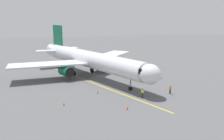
{
  "coord_description": "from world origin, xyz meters",
  "views": [
    {
      "loc": [
        8.51,
        51.22,
        13.9
      ],
      "look_at": [
        -1.75,
        6.53,
        3.0
      ],
      "focal_mm": 36.38,
      "sensor_mm": 36.0,
      "label": 1
    }
  ],
  "objects_px": {
    "safety_cone_nose_left": "(161,78)",
    "safety_cone_nose_right": "(98,92)",
    "ground_crew_marshaller": "(143,93)",
    "ground_crew_wing_walker": "(170,89)",
    "safety_cone_wing_port": "(64,104)",
    "safety_cone_wing_starboard": "(127,108)",
    "airplane": "(89,60)",
    "baggage_cart_near_nose": "(144,65)"
  },
  "relations": [
    {
      "from": "ground_crew_wing_walker",
      "to": "safety_cone_wing_port",
      "type": "bearing_deg",
      "value": 3.89
    },
    {
      "from": "ground_crew_wing_walker",
      "to": "safety_cone_wing_starboard",
      "type": "relative_size",
      "value": 3.11
    },
    {
      "from": "ground_crew_wing_walker",
      "to": "safety_cone_wing_port",
      "type": "distance_m",
      "value": 19.2
    },
    {
      "from": "safety_cone_nose_left",
      "to": "safety_cone_wing_port",
      "type": "bearing_deg",
      "value": 26.77
    },
    {
      "from": "safety_cone_nose_left",
      "to": "safety_cone_nose_right",
      "type": "bearing_deg",
      "value": 22.73
    },
    {
      "from": "baggage_cart_near_nose",
      "to": "ground_crew_wing_walker",
      "type": "bearing_deg",
      "value": 81.75
    },
    {
      "from": "airplane",
      "to": "safety_cone_nose_right",
      "type": "height_order",
      "value": "airplane"
    },
    {
      "from": "safety_cone_nose_left",
      "to": "baggage_cart_near_nose",
      "type": "bearing_deg",
      "value": -91.32
    },
    {
      "from": "ground_crew_marshaller",
      "to": "safety_cone_wing_port",
      "type": "bearing_deg",
      "value": 2.62
    },
    {
      "from": "ground_crew_marshaller",
      "to": "baggage_cart_near_nose",
      "type": "bearing_deg",
      "value": -111.56
    },
    {
      "from": "ground_crew_marshaller",
      "to": "ground_crew_wing_walker",
      "type": "relative_size",
      "value": 1.0
    },
    {
      "from": "airplane",
      "to": "ground_crew_marshaller",
      "type": "xyz_separation_m",
      "value": [
        -7.15,
        16.59,
        -3.12
      ]
    },
    {
      "from": "airplane",
      "to": "safety_cone_nose_left",
      "type": "relative_size",
      "value": 67.89
    },
    {
      "from": "airplane",
      "to": "ground_crew_marshaller",
      "type": "height_order",
      "value": "airplane"
    },
    {
      "from": "ground_crew_wing_walker",
      "to": "baggage_cart_near_nose",
      "type": "bearing_deg",
      "value": -98.25
    },
    {
      "from": "safety_cone_wing_port",
      "to": "airplane",
      "type": "bearing_deg",
      "value": -110.31
    },
    {
      "from": "safety_cone_nose_right",
      "to": "safety_cone_wing_starboard",
      "type": "bearing_deg",
      "value": 110.76
    },
    {
      "from": "baggage_cart_near_nose",
      "to": "safety_cone_wing_port",
      "type": "bearing_deg",
      "value": 45.58
    },
    {
      "from": "safety_cone_nose_left",
      "to": "ground_crew_marshaller",
      "type": "bearing_deg",
      "value": 51.07
    },
    {
      "from": "airplane",
      "to": "baggage_cart_near_nose",
      "type": "distance_m",
      "value": 17.14
    },
    {
      "from": "ground_crew_marshaller",
      "to": "safety_cone_nose_right",
      "type": "bearing_deg",
      "value": -27.95
    },
    {
      "from": "safety_cone_nose_right",
      "to": "safety_cone_wing_starboard",
      "type": "height_order",
      "value": "same"
    },
    {
      "from": "safety_cone_nose_right",
      "to": "safety_cone_wing_port",
      "type": "bearing_deg",
      "value": 35.81
    },
    {
      "from": "ground_crew_wing_walker",
      "to": "safety_cone_nose_left",
      "type": "relative_size",
      "value": 3.11
    },
    {
      "from": "airplane",
      "to": "safety_cone_nose_right",
      "type": "bearing_deg",
      "value": 89.35
    },
    {
      "from": "safety_cone_wing_port",
      "to": "ground_crew_wing_walker",
      "type": "bearing_deg",
      "value": -176.11
    },
    {
      "from": "ground_crew_marshaller",
      "to": "safety_cone_wing_starboard",
      "type": "distance_m",
      "value": 6.15
    },
    {
      "from": "ground_crew_marshaller",
      "to": "safety_cone_nose_right",
      "type": "xyz_separation_m",
      "value": [
        7.3,
        -3.87,
        -0.61
      ]
    },
    {
      "from": "safety_cone_wing_port",
      "to": "safety_cone_wing_starboard",
      "type": "xyz_separation_m",
      "value": [
        -9.41,
        3.91,
        0.0
      ]
    },
    {
      "from": "safety_cone_nose_right",
      "to": "safety_cone_nose_left",
      "type": "bearing_deg",
      "value": -157.27
    },
    {
      "from": "baggage_cart_near_nose",
      "to": "safety_cone_wing_starboard",
      "type": "relative_size",
      "value": 5.37
    },
    {
      "from": "safety_cone_wing_port",
      "to": "safety_cone_wing_starboard",
      "type": "height_order",
      "value": "same"
    },
    {
      "from": "ground_crew_marshaller",
      "to": "safety_cone_nose_right",
      "type": "relative_size",
      "value": 3.11
    },
    {
      "from": "airplane",
      "to": "safety_cone_nose_right",
      "type": "xyz_separation_m",
      "value": [
        0.14,
        12.72,
        -3.73
      ]
    },
    {
      "from": "safety_cone_wing_port",
      "to": "safety_cone_nose_left",
      "type": "bearing_deg",
      "value": -153.23
    },
    {
      "from": "ground_crew_wing_walker",
      "to": "safety_cone_wing_starboard",
      "type": "xyz_separation_m",
      "value": [
        9.74,
        5.21,
        -0.61
      ]
    },
    {
      "from": "airplane",
      "to": "ground_crew_wing_walker",
      "type": "distance_m",
      "value": 20.64
    },
    {
      "from": "safety_cone_nose_left",
      "to": "safety_cone_nose_right",
      "type": "distance_m",
      "value": 17.08
    },
    {
      "from": "ground_crew_marshaller",
      "to": "baggage_cart_near_nose",
      "type": "xyz_separation_m",
      "value": [
        -8.73,
        -22.09,
        -0.23
      ]
    },
    {
      "from": "baggage_cart_near_nose",
      "to": "safety_cone_nose_left",
      "type": "xyz_separation_m",
      "value": [
        0.27,
        11.61,
        -0.38
      ]
    },
    {
      "from": "safety_cone_wing_starboard",
      "to": "safety_cone_wing_port",
      "type": "bearing_deg",
      "value": -22.56
    },
    {
      "from": "ground_crew_marshaller",
      "to": "ground_crew_wing_walker",
      "type": "xyz_separation_m",
      "value": [
        -5.63,
        -0.68,
        0.0
      ]
    }
  ]
}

